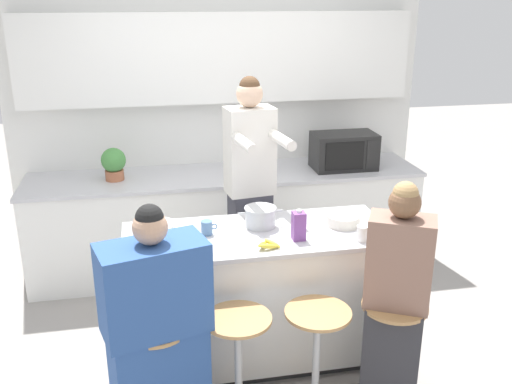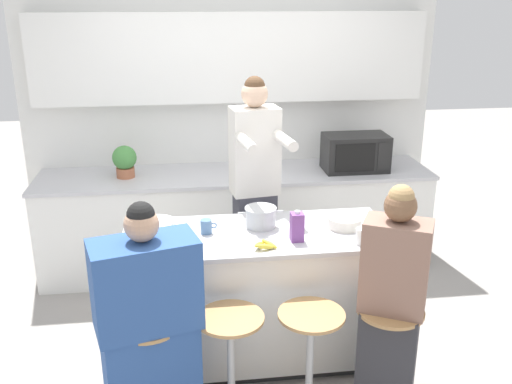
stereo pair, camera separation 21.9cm
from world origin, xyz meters
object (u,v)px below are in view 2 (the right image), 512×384
object	(u,v)px
bar_stool_rightmost	(387,354)
person_wrapped_blanket	(149,330)
person_seated_near	(391,312)
banana_bunch	(265,245)
person_cooking	(255,200)
kitchen_island	(257,296)
bar_stool_leftmost	(150,369)
bar_stool_center_left	(231,362)
fruit_bowl	(157,226)
potted_plant	(125,160)
coffee_cup_near	(362,236)
microwave	(355,153)
juice_carton	(297,227)
bar_stool_center_right	(310,359)
cooking_pot	(261,217)
coffee_cup_far	(206,226)

from	to	relation	value
bar_stool_rightmost	person_wrapped_blanket	bearing A→B (deg)	179.67
person_seated_near	banana_bunch	xyz separation A→B (m)	(-0.67, 0.35, 0.30)
person_cooking	kitchen_island	bearing A→B (deg)	-103.93
bar_stool_leftmost	bar_stool_center_left	bearing A→B (deg)	-0.17
fruit_bowl	potted_plant	size ratio (longest dim) A/B	0.86
fruit_bowl	coffee_cup_near	size ratio (longest dim) A/B	2.22
potted_plant	person_wrapped_blanket	bearing A→B (deg)	-82.40
person_wrapped_blanket	microwave	size ratio (longest dim) A/B	2.52
microwave	potted_plant	world-z (taller)	microwave
coffee_cup_near	banana_bunch	bearing A→B (deg)	179.18
person_seated_near	coffee_cup_near	distance (m)	0.48
bar_stool_leftmost	juice_carton	distance (m)	1.18
bar_stool_center_left	banana_bunch	bearing A→B (deg)	53.35
bar_stool_center_right	juice_carton	size ratio (longest dim) A/B	3.42
bar_stool_center_left	potted_plant	size ratio (longest dim) A/B	2.47
person_cooking	bar_stool_leftmost	bearing A→B (deg)	-130.81
juice_carton	bar_stool_leftmost	bearing A→B (deg)	-155.65
bar_stool_rightmost	coffee_cup_near	xyz separation A→B (m)	(-0.08, 0.35, 0.60)
kitchen_island	cooking_pot	distance (m)	0.53
banana_bunch	potted_plant	bearing A→B (deg)	120.21
person_cooking	potted_plant	bearing A→B (deg)	133.57
kitchen_island	juice_carton	xyz separation A→B (m)	(0.22, -0.15, 0.54)
kitchen_island	fruit_bowl	bearing A→B (deg)	169.38
person_wrapped_blanket	potted_plant	distance (m)	2.02
fruit_bowl	microwave	distance (m)	2.05
bar_stool_center_left	banana_bunch	distance (m)	0.70
kitchen_island	fruit_bowl	distance (m)	0.80
kitchen_island	bar_stool_leftmost	bearing A→B (deg)	-140.75
person_cooking	person_wrapped_blanket	xyz separation A→B (m)	(-0.73, -1.18, -0.28)
bar_stool_center_left	person_cooking	xyz separation A→B (m)	(0.29, 1.15, 0.55)
person_wrapped_blanket	fruit_bowl	distance (m)	0.77
bar_stool_center_right	coffee_cup_far	distance (m)	1.02
bar_stool_leftmost	potted_plant	world-z (taller)	potted_plant
coffee_cup_near	coffee_cup_far	world-z (taller)	coffee_cup_near
banana_bunch	juice_carton	size ratio (longest dim) A/B	0.82
person_seated_near	coffee_cup_near	world-z (taller)	person_seated_near
kitchen_island	bar_stool_center_right	bearing A→B (deg)	-68.72
cooking_pot	coffee_cup_near	world-z (taller)	cooking_pot
bar_stool_center_right	coffee_cup_far	world-z (taller)	coffee_cup_far
person_cooking	cooking_pot	xyz separation A→B (m)	(-0.03, -0.49, 0.07)
bar_stool_leftmost	banana_bunch	distance (m)	0.95
microwave	banana_bunch	bearing A→B (deg)	-123.21
person_wrapped_blanket	coffee_cup_far	xyz separation A→B (m)	(0.35, 0.63, 0.32)
bar_stool_center_right	bar_stool_rightmost	size ratio (longest dim) A/B	1.00
kitchen_island	juice_carton	distance (m)	0.60
person_seated_near	banana_bunch	world-z (taller)	person_seated_near
cooking_pot	banana_bunch	distance (m)	0.34
kitchen_island	person_wrapped_blanket	xyz separation A→B (m)	(-0.67, -0.59, 0.18)
bar_stool_center_left	bar_stool_rightmost	xyz separation A→B (m)	(0.90, -0.04, 0.00)
bar_stool_leftmost	bar_stool_center_left	world-z (taller)	same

